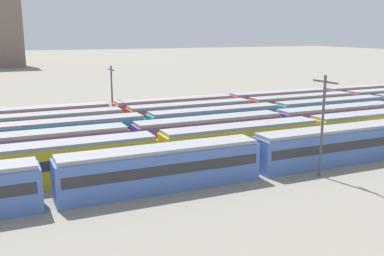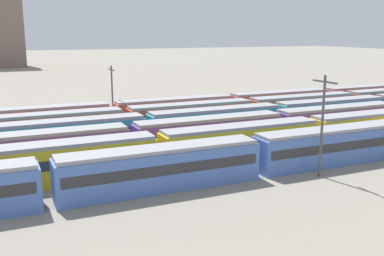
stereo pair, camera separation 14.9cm
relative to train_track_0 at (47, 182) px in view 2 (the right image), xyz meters
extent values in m
cube|color=#4C70BC|center=(9.45, 0.00, -0.20)|extent=(18.00, 3.00, 3.40)
cube|color=#2D2D33|center=(9.45, 0.00, 0.20)|extent=(17.20, 3.06, 0.90)
cube|color=#939399|center=(9.45, 0.00, 1.67)|extent=(17.60, 2.70, 0.35)
cube|color=#4C70BC|center=(28.35, 0.00, -0.20)|extent=(18.00, 3.00, 3.40)
cube|color=#2D2D33|center=(28.35, 0.00, 0.20)|extent=(17.20, 3.06, 0.90)
cube|color=#939399|center=(28.35, 0.00, 1.67)|extent=(17.60, 2.70, 0.35)
cube|color=yellow|center=(1.57, 5.20, -0.20)|extent=(18.00, 3.00, 3.40)
cube|color=#2D2D33|center=(1.57, 5.20, 0.20)|extent=(17.20, 3.06, 0.90)
cube|color=#939399|center=(1.57, 5.20, 1.67)|extent=(17.60, 2.70, 0.35)
cube|color=yellow|center=(20.47, 5.20, -0.20)|extent=(18.00, 3.00, 3.40)
cube|color=#2D2D33|center=(20.47, 5.20, 0.20)|extent=(17.20, 3.06, 0.90)
cube|color=#939399|center=(20.47, 5.20, 1.67)|extent=(17.60, 2.70, 0.35)
cube|color=yellow|center=(39.37, 5.20, -0.20)|extent=(18.00, 3.00, 3.40)
cube|color=#2D2D33|center=(39.37, 5.20, 0.20)|extent=(17.20, 3.06, 0.90)
cube|color=#939399|center=(39.37, 5.20, 1.67)|extent=(17.60, 2.70, 0.35)
cube|color=#6B429E|center=(0.34, 10.40, -0.20)|extent=(18.00, 3.00, 3.40)
cube|color=#2D2D33|center=(0.34, 10.40, 0.20)|extent=(17.20, 3.06, 0.90)
cube|color=#939399|center=(0.34, 10.40, 1.67)|extent=(17.60, 2.70, 0.35)
cube|color=#6B429E|center=(19.24, 10.40, -0.20)|extent=(18.00, 3.00, 3.40)
cube|color=#2D2D33|center=(19.24, 10.40, 0.20)|extent=(17.20, 3.06, 0.90)
cube|color=#939399|center=(19.24, 10.40, 1.67)|extent=(17.60, 2.70, 0.35)
cube|color=#6B429E|center=(38.14, 10.40, -0.20)|extent=(18.00, 3.00, 3.40)
cube|color=#2D2D33|center=(38.14, 10.40, 0.20)|extent=(17.20, 3.06, 0.90)
cube|color=#939399|center=(38.14, 10.40, 1.67)|extent=(17.60, 2.70, 0.35)
cube|color=teal|center=(3.76, 15.60, -0.20)|extent=(18.00, 3.00, 3.40)
cube|color=#2D2D33|center=(3.76, 15.60, 0.20)|extent=(17.20, 3.06, 0.90)
cube|color=#939399|center=(3.76, 15.60, 1.67)|extent=(17.60, 2.70, 0.35)
cube|color=teal|center=(22.66, 15.60, -0.20)|extent=(18.00, 3.00, 3.40)
cube|color=#2D2D33|center=(22.66, 15.60, 0.20)|extent=(17.20, 3.06, 0.90)
cube|color=#939399|center=(22.66, 15.60, 1.67)|extent=(17.60, 2.70, 0.35)
cube|color=teal|center=(41.56, 15.60, -0.20)|extent=(18.00, 3.00, 3.40)
cube|color=#2D2D33|center=(41.56, 15.60, 0.20)|extent=(17.20, 3.06, 0.90)
cube|color=#939399|center=(41.56, 15.60, 1.67)|extent=(17.60, 2.70, 0.35)
cube|color=#BC4C38|center=(2.64, 20.80, -0.20)|extent=(18.00, 3.00, 3.40)
cube|color=#2D2D33|center=(2.64, 20.80, 0.20)|extent=(17.20, 3.06, 0.90)
cube|color=#939399|center=(2.64, 20.80, 1.67)|extent=(17.60, 2.70, 0.35)
cube|color=#BC4C38|center=(21.54, 20.80, -0.20)|extent=(18.00, 3.00, 3.40)
cube|color=#2D2D33|center=(21.54, 20.80, 0.20)|extent=(17.20, 3.06, 0.90)
cube|color=#939399|center=(21.54, 20.80, 1.67)|extent=(17.60, 2.70, 0.35)
cube|color=#BC4C38|center=(40.44, 20.80, -0.20)|extent=(18.00, 3.00, 3.40)
cube|color=#2D2D33|center=(40.44, 20.80, 0.20)|extent=(17.20, 3.06, 0.90)
cube|color=#939399|center=(40.44, 20.80, 1.67)|extent=(17.60, 2.70, 0.35)
cube|color=#BC4C38|center=(2.22, 26.00, -0.20)|extent=(18.00, 3.00, 3.40)
cube|color=#2D2D33|center=(2.22, 26.00, 0.20)|extent=(17.20, 3.06, 0.90)
cube|color=#939399|center=(2.22, 26.00, 1.67)|extent=(17.60, 2.70, 0.35)
cube|color=#BC4C38|center=(21.12, 26.00, -0.20)|extent=(18.00, 3.00, 3.40)
cube|color=#2D2D33|center=(21.12, 26.00, 0.20)|extent=(17.20, 3.06, 0.90)
cube|color=#939399|center=(21.12, 26.00, 1.67)|extent=(17.60, 2.70, 0.35)
cube|color=#BC4C38|center=(40.02, 26.00, -0.20)|extent=(18.00, 3.00, 3.40)
cube|color=#2D2D33|center=(40.02, 26.00, 0.20)|extent=(17.20, 3.06, 0.90)
cube|color=#939399|center=(40.02, 26.00, 1.67)|extent=(17.60, 2.70, 0.35)
cube|color=#BC4C38|center=(58.92, 26.00, -0.20)|extent=(18.00, 3.00, 3.40)
cube|color=#2D2D33|center=(58.92, 26.00, 0.20)|extent=(17.20, 3.06, 0.90)
cube|color=#939399|center=(58.92, 26.00, 1.67)|extent=(17.60, 2.70, 0.35)
cylinder|color=#4C4C51|center=(12.54, 28.99, 2.39)|extent=(0.24, 0.24, 8.59)
cube|color=#47474C|center=(12.54, 28.99, 6.09)|extent=(0.16, 3.20, 0.16)
cylinder|color=#4C4C51|center=(24.23, -2.92, 2.86)|extent=(0.24, 0.24, 9.54)
cube|color=#47474C|center=(24.23, -2.92, 7.03)|extent=(0.16, 3.20, 0.16)
cube|color=#7A665B|center=(1.27, 153.73, 13.06)|extent=(15.22, 13.29, 29.93)
camera|label=1|loc=(-3.13, -34.45, 11.45)|focal=41.49mm
camera|label=2|loc=(-3.00, -34.51, 11.45)|focal=41.49mm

